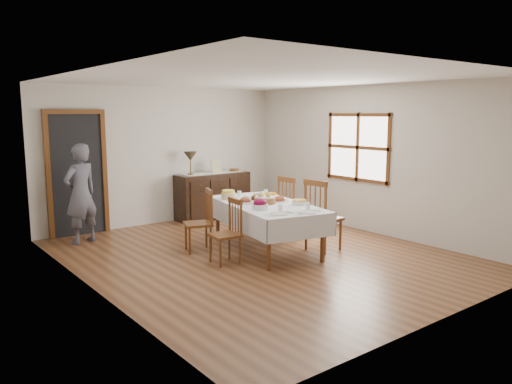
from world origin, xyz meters
TOP-DOWN VIEW (x-y plane):
  - ground at (0.00, 0.00)m, footprint 6.00×6.00m
  - room_shell at (-0.15, 0.42)m, footprint 5.02×6.02m
  - dining_table at (0.24, 0.16)m, footprint 1.50×2.33m
  - chair_left_near at (-0.59, -0.02)m, footprint 0.42×0.42m
  - chair_left_far at (-0.57, 0.74)m, footprint 0.51×0.51m
  - chair_right_near at (0.91, -0.37)m, footprint 0.50×0.50m
  - chair_right_far at (1.11, 0.52)m, footprint 0.44×0.44m
  - sideboard at (0.92, 2.72)m, footprint 1.52×0.55m
  - person at (-1.85, 2.36)m, footprint 0.63×0.51m
  - bread_basket at (0.22, 0.16)m, footprint 0.33×0.33m
  - egg_basket at (0.36, 0.51)m, footprint 0.23×0.23m
  - ham_platter_a at (0.03, 0.40)m, footprint 0.34×0.34m
  - ham_platter_b at (0.52, 0.16)m, footprint 0.30×0.30m
  - beet_bowl at (-0.12, -0.16)m, footprint 0.24×0.24m
  - carrot_bowl at (0.61, 0.50)m, footprint 0.20×0.20m
  - pineapple_bowl at (0.01, 0.83)m, footprint 0.23×0.23m
  - casserole_dish at (0.59, -0.21)m, footprint 0.24×0.24m
  - butter_dish at (0.12, 0.07)m, footprint 0.16×0.12m
  - setting_left at (-0.10, -0.54)m, footprint 0.44×0.31m
  - setting_right at (0.29, -0.70)m, footprint 0.44×0.31m
  - glass_far_a at (0.23, 0.85)m, footprint 0.07×0.07m
  - glass_far_b at (0.73, 0.77)m, footprint 0.06×0.06m
  - runner at (0.94, 2.75)m, footprint 1.30×0.35m
  - table_lamp at (0.41, 2.71)m, footprint 0.26×0.26m
  - picture_frame at (0.98, 2.67)m, footprint 0.22×0.08m
  - deco_bowl at (1.43, 2.69)m, footprint 0.20×0.20m

SIDE VIEW (x-z plane):
  - ground at x=0.00m, z-range 0.00..0.00m
  - sideboard at x=0.92m, z-range 0.00..0.92m
  - chair_left_near at x=-0.59m, z-range 0.01..0.92m
  - chair_left_far at x=-0.57m, z-range 0.01..0.97m
  - chair_right_far at x=1.11m, z-range 0.01..1.06m
  - chair_right_near at x=0.91m, z-range 0.01..1.12m
  - dining_table at x=0.24m, z-range 0.28..1.02m
  - setting_left at x=-0.10m, z-range 0.71..0.81m
  - setting_right at x=0.29m, z-range 0.71..0.81m
  - ham_platter_a at x=0.03m, z-range 0.71..0.83m
  - ham_platter_b at x=0.52m, z-range 0.71..0.83m
  - casserole_dish at x=0.59m, z-range 0.74..0.81m
  - butter_dish at x=0.12m, z-range 0.74..0.81m
  - egg_basket at x=0.36m, z-range 0.73..0.83m
  - carrot_bowl at x=0.61m, z-range 0.74..0.83m
  - glass_far_b at x=0.73m, z-range 0.74..0.84m
  - glass_far_a at x=0.23m, z-range 0.74..0.85m
  - bread_basket at x=0.22m, z-range 0.72..0.89m
  - beet_bowl at x=-0.12m, z-range 0.73..0.88m
  - pineapple_bowl at x=0.01m, z-range 0.74..0.88m
  - person at x=-1.85m, z-range 0.00..1.74m
  - runner at x=0.94m, z-range 0.91..0.92m
  - deco_bowl at x=1.43m, z-range 0.91..0.97m
  - picture_frame at x=0.98m, z-range 0.92..1.19m
  - table_lamp at x=0.41m, z-range 1.04..1.50m
  - room_shell at x=-0.15m, z-range 0.32..2.97m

